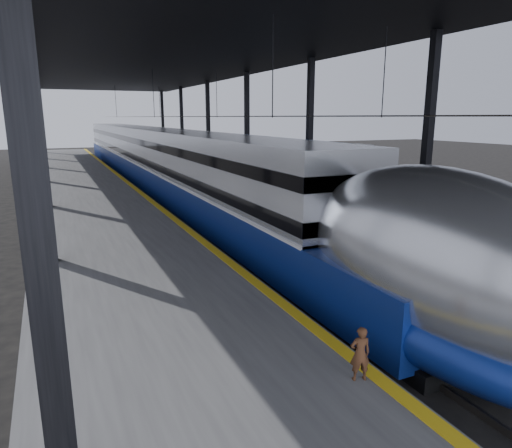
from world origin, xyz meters
TOP-DOWN VIEW (x-y plane):
  - ground at (0.00, 0.00)m, footprint 160.00×160.00m
  - platform at (-3.50, 20.00)m, footprint 6.00×80.00m
  - yellow_strip at (-0.70, 20.00)m, footprint 0.30×80.00m
  - rails at (4.50, 20.00)m, footprint 6.52×80.00m
  - canopy at (1.90, 20.00)m, footprint 18.00×75.00m
  - tgv_train at (2.00, 24.45)m, footprint 3.22×65.20m
  - second_train at (7.00, 34.56)m, footprint 3.04×56.05m
  - child at (-1.04, -4.58)m, footprint 0.41×0.33m

SIDE VIEW (x-z plane):
  - ground at x=0.00m, z-range 0.00..0.00m
  - rails at x=4.50m, z-range 0.00..0.16m
  - platform at x=-3.50m, z-range 0.00..1.00m
  - yellow_strip at x=-0.70m, z-range 1.00..1.01m
  - child at x=-1.04m, z-range 1.00..1.99m
  - second_train at x=7.00m, z-range 0.03..4.22m
  - tgv_train at x=2.00m, z-range -0.15..4.47m
  - canopy at x=1.90m, z-range 4.38..13.85m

